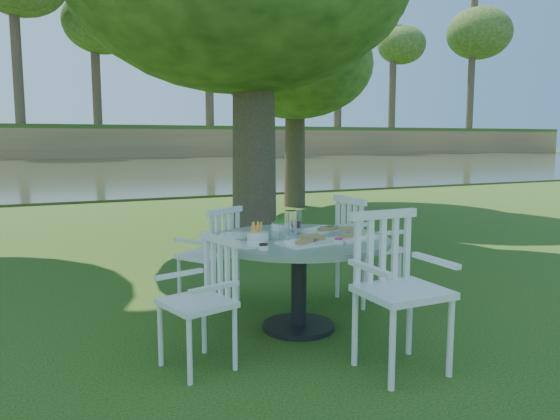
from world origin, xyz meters
The scene contains 9 objects.
ground centered at (0.00, 0.00, 0.00)m, with size 140.00×140.00×0.00m, color #1C3B0C.
table centered at (-0.14, -0.46, 0.58)m, with size 1.39×1.39×0.72m.
chair_ne centered at (0.67, -0.05, 0.56)m, with size 0.46×0.49×0.96m.
chair_nw centered at (-0.54, 0.36, 0.52)m, with size 0.60×0.59×0.88m.
chair_sw centered at (-0.99, -0.81, 0.49)m, with size 0.49×0.51×0.84m.
chair_se centered at (0.10, -1.32, 0.59)m, with size 0.51×0.48×1.00m.
tableware centered at (-0.16, -0.40, 0.76)m, with size 1.16×0.88×0.20m.
river centered at (0.00, 23.00, 0.00)m, with size 100.00×28.00×0.12m, color #2D331E.
far_bank centered at (0.28, 41.12, 7.25)m, with size 100.00×18.00×15.20m.
Camera 1 is at (-2.00, -4.11, 1.47)m, focal length 35.00 mm.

